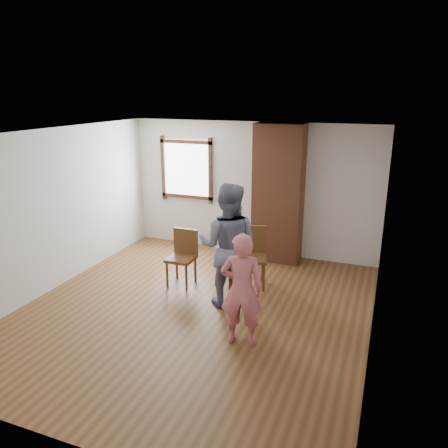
{
  "coord_description": "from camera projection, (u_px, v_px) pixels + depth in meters",
  "views": [
    {
      "loc": [
        2.53,
        -5.29,
        3.15
      ],
      "look_at": [
        0.17,
        0.8,
        1.15
      ],
      "focal_mm": 35.0,
      "sensor_mm": 36.0,
      "label": 1
    }
  ],
  "objects": [
    {
      "name": "person_pink",
      "position": [
        242.0,
        290.0,
        5.49
      ],
      "size": [
        0.61,
        0.46,
        1.5
      ],
      "primitive_type": "imported",
      "rotation": [
        0.0,
        0.0,
        3.34
      ],
      "color": "#D06873",
      "rests_on": "ground"
    },
    {
      "name": "cake_plate",
      "position": [
        231.0,
        268.0,
        6.53
      ],
      "size": [
        0.18,
        0.18,
        0.01
      ],
      "primitive_type": "cylinder",
      "color": "white",
      "rests_on": "side_table"
    },
    {
      "name": "brick_chimney",
      "position": [
        278.0,
        194.0,
        8.16
      ],
      "size": [
        0.9,
        0.5,
        2.6
      ],
      "primitive_type": "cube",
      "color": "brown",
      "rests_on": "ground"
    },
    {
      "name": "side_table",
      "position": [
        231.0,
        280.0,
        6.59
      ],
      "size": [
        0.4,
        0.4,
        0.6
      ],
      "color": "brown",
      "rests_on": "ground"
    },
    {
      "name": "cake_slice",
      "position": [
        231.0,
        266.0,
        6.52
      ],
      "size": [
        0.08,
        0.07,
        0.06
      ],
      "primitive_type": "cube",
      "color": "white",
      "rests_on": "cake_plate"
    },
    {
      "name": "man",
      "position": [
        228.0,
        246.0,
        6.48
      ],
      "size": [
        1.02,
        0.85,
        1.89
      ],
      "primitive_type": "imported",
      "rotation": [
        0.0,
        0.0,
        3.29
      ],
      "color": "#131934",
      "rests_on": "ground"
    },
    {
      "name": "dining_chair_left",
      "position": [
        183.0,
        254.0,
        7.33
      ],
      "size": [
        0.44,
        0.44,
        0.94
      ],
      "rotation": [
        0.0,
        0.0,
        0.0
      ],
      "color": "brown",
      "rests_on": "ground"
    },
    {
      "name": "room_shell",
      "position": [
        205.0,
        184.0,
        6.55
      ],
      "size": [
        5.04,
        5.52,
        2.62
      ],
      "color": "silver",
      "rests_on": "ground"
    },
    {
      "name": "stoneware_crock",
      "position": [
        231.0,
        244.0,
        8.69
      ],
      "size": [
        0.38,
        0.38,
        0.45
      ],
      "primitive_type": "cylinder",
      "rotation": [
        0.0,
        0.0,
        -0.09
      ],
      "color": "#C3AD8C",
      "rests_on": "ground"
    },
    {
      "name": "ground",
      "position": [
        194.0,
        311.0,
        6.52
      ],
      "size": [
        5.5,
        5.5,
        0.0
      ],
      "primitive_type": "plane",
      "color": "brown",
      "rests_on": "ground"
    },
    {
      "name": "dining_chair_right",
      "position": [
        252.0,
        253.0,
        7.26
      ],
      "size": [
        0.59,
        0.59,
        1.0
      ],
      "rotation": [
        0.0,
        0.0,
        0.33
      ],
      "color": "brown",
      "rests_on": "ground"
    },
    {
      "name": "dark_pot",
      "position": [
        221.0,
        250.0,
        8.81
      ],
      "size": [
        0.19,
        0.19,
        0.15
      ],
      "primitive_type": "cylinder",
      "rotation": [
        0.0,
        0.0,
        0.33
      ],
      "color": "black",
      "rests_on": "ground"
    }
  ]
}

